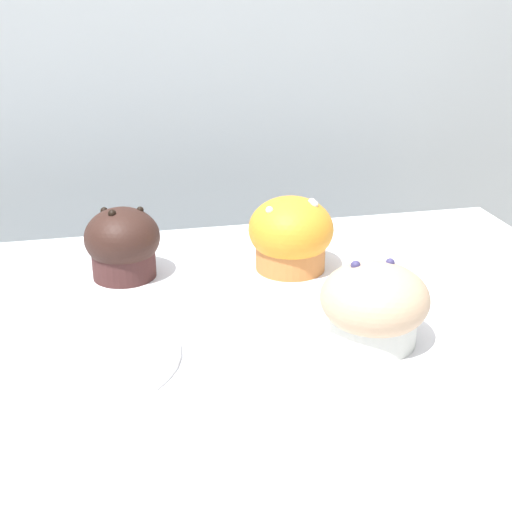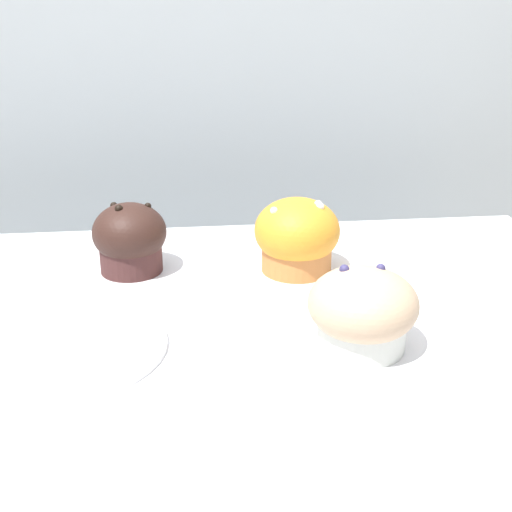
% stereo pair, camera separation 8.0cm
% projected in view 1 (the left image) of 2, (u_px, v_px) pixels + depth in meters
% --- Properties ---
extents(wall_back, '(3.20, 0.10, 1.80)m').
position_uv_depth(wall_back, '(145.00, 207.00, 1.28)').
color(wall_back, '#A8B2B7').
rests_on(wall_back, ground).
extents(muffin_front_center, '(0.10, 0.10, 0.09)m').
position_uv_depth(muffin_front_center, '(291.00, 235.00, 0.87)').
color(muffin_front_center, '#C7783C').
rests_on(muffin_front_center, display_counter).
extents(muffin_back_left, '(0.11, 0.11, 0.08)m').
position_uv_depth(muffin_back_left, '(374.00, 305.00, 0.70)').
color(muffin_back_left, silver).
rests_on(muffin_back_left, display_counter).
extents(muffin_back_right, '(0.09, 0.09, 0.09)m').
position_uv_depth(muffin_back_right, '(123.00, 244.00, 0.85)').
color(muffin_back_right, '#432523').
rests_on(muffin_back_right, display_counter).
extents(serving_plate, '(0.20, 0.20, 0.01)m').
position_uv_depth(serving_plate, '(75.00, 355.00, 0.68)').
color(serving_plate, white).
rests_on(serving_plate, display_counter).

